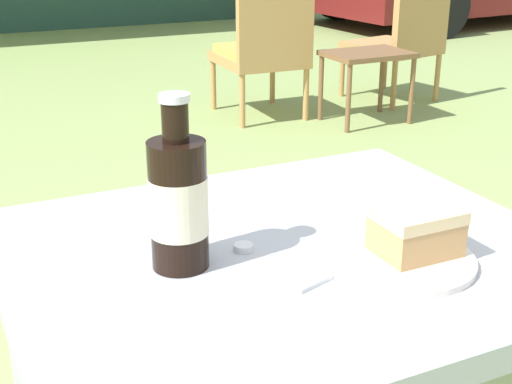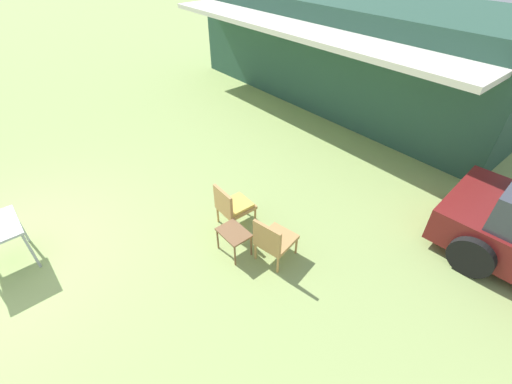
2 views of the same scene
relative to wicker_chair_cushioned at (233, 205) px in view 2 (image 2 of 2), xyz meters
The scene contains 5 objects.
ground_plane 3.52m from the wicker_chair_cushioned, 115.61° to the right, with size 60.00×60.00×0.00m, color #8CA35B.
cabin_building 6.73m from the wicker_chair_cushioned, 111.61° to the left, with size 9.41×4.85×2.69m.
wicker_chair_cushioned is the anchor object (origin of this frame).
wicker_chair_plain 1.03m from the wicker_chair_cushioned, ahead, with size 0.58×0.63×0.82m.
garden_side_table 0.65m from the wicker_chair_cushioned, 35.68° to the right, with size 0.50×0.37×0.44m.
Camera 2 is at (5.13, 0.62, 4.15)m, focal length 24.00 mm.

